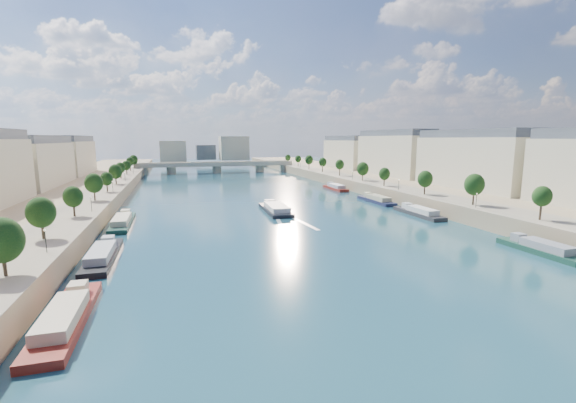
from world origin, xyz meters
TOP-DOWN VIEW (x-y plane):
  - ground at (0.00, 100.00)m, footprint 700.00×700.00m
  - quay_left at (-72.00, 100.00)m, footprint 44.00×520.00m
  - quay_right at (72.00, 100.00)m, footprint 44.00×520.00m
  - pave_left at (-57.00, 100.00)m, footprint 14.00×520.00m
  - pave_right at (57.00, 100.00)m, footprint 14.00×520.00m
  - trees_left at (-55.00, 102.00)m, footprint 4.80×268.80m
  - trees_right at (55.00, 110.00)m, footprint 4.80×268.80m
  - lamps_left at (-52.50, 90.00)m, footprint 0.36×200.36m
  - lamps_right at (52.50, 105.00)m, footprint 0.36×200.36m
  - buildings_left at (-85.00, 112.00)m, footprint 16.00×226.00m
  - buildings_right at (85.00, 112.00)m, footprint 16.00×226.00m
  - skyline at (3.19, 319.52)m, footprint 79.00×42.00m
  - bridge at (0.00, 240.51)m, footprint 112.00×12.00m
  - tour_barge at (2.23, 81.14)m, footprint 7.92×24.96m
  - wake at (2.23, 64.47)m, footprint 10.76×26.01m
  - moored_barges_left at (-45.50, 28.57)m, footprint 5.00×119.06m
  - moored_barges_right at (45.50, 57.98)m, footprint 5.00×159.77m

SIDE VIEW (x-z plane):
  - ground at x=0.00m, z-range 0.00..0.00m
  - wake at x=2.23m, z-range 0.00..0.04m
  - moored_barges_left at x=-45.50m, z-range -0.96..2.64m
  - moored_barges_right at x=45.50m, z-range -0.96..2.64m
  - tour_barge at x=2.23m, z-range -0.91..2.66m
  - quay_left at x=-72.00m, z-range 0.00..5.00m
  - quay_right at x=72.00m, z-range 0.00..5.00m
  - pave_left at x=-57.00m, z-range 5.00..5.10m
  - pave_right at x=57.00m, z-range 5.00..5.10m
  - bridge at x=0.00m, z-range 1.01..9.16m
  - lamps_left at x=-52.50m, z-range 5.64..9.92m
  - lamps_right at x=52.50m, z-range 5.64..9.92m
  - trees_left at x=-55.00m, z-range 6.35..14.61m
  - trees_right at x=55.00m, z-range 6.35..14.61m
  - skyline at x=3.19m, z-range 3.66..25.66m
  - buildings_left at x=-85.00m, z-range 4.85..28.05m
  - buildings_right at x=85.00m, z-range 4.85..28.05m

